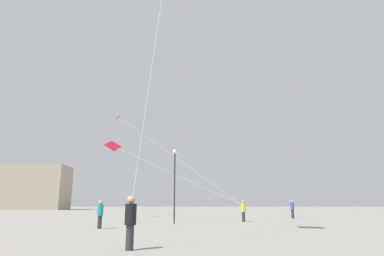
{
  "coord_description": "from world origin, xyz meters",
  "views": [
    {
      "loc": [
        0.02,
        -5.99,
        1.5
      ],
      "look_at": [
        0.0,
        17.92,
        6.97
      ],
      "focal_mm": 30.78,
      "sensor_mm": 36.0,
      "label": 1
    }
  ],
  "objects_px": {
    "kite_crimson_delta": "(115,147)",
    "person_in_black": "(131,220)",
    "person_in_teal": "(100,213)",
    "lamppost_east": "(175,174)",
    "person_in_blue": "(293,208)",
    "person_in_yellow": "(244,210)",
    "building_left_hall": "(35,187)",
    "kite_magenta_delta": "(122,119)"
  },
  "relations": [
    {
      "from": "kite_crimson_delta",
      "to": "person_in_black",
      "type": "bearing_deg",
      "value": -75.23
    },
    {
      "from": "person_in_teal",
      "to": "kite_crimson_delta",
      "type": "xyz_separation_m",
      "value": [
        -2.85,
        14.92,
        6.62
      ]
    },
    {
      "from": "person_in_black",
      "to": "lamppost_east",
      "type": "bearing_deg",
      "value": -48.62
    },
    {
      "from": "person_in_blue",
      "to": "person_in_black",
      "type": "height_order",
      "value": "person_in_blue"
    },
    {
      "from": "person_in_black",
      "to": "lamppost_east",
      "type": "relative_size",
      "value": 0.31
    },
    {
      "from": "person_in_yellow",
      "to": "lamppost_east",
      "type": "bearing_deg",
      "value": -61.58
    },
    {
      "from": "building_left_hall",
      "to": "lamppost_east",
      "type": "bearing_deg",
      "value": -56.0
    },
    {
      "from": "person_in_yellow",
      "to": "kite_crimson_delta",
      "type": "relative_size",
      "value": 0.13
    },
    {
      "from": "person_in_blue",
      "to": "lamppost_east",
      "type": "xyz_separation_m",
      "value": [
        -11.56,
        -8.68,
        2.72
      ]
    },
    {
      "from": "person_in_black",
      "to": "kite_magenta_delta",
      "type": "xyz_separation_m",
      "value": [
        -6.92,
        29.32,
        10.97
      ]
    },
    {
      "from": "person_in_blue",
      "to": "lamppost_east",
      "type": "relative_size",
      "value": 0.32
    },
    {
      "from": "kite_crimson_delta",
      "to": "building_left_hall",
      "type": "bearing_deg",
      "value": 123.6
    },
    {
      "from": "person_in_yellow",
      "to": "person_in_black",
      "type": "relative_size",
      "value": 0.99
    },
    {
      "from": "person_in_teal",
      "to": "person_in_black",
      "type": "bearing_deg",
      "value": 69.69
    },
    {
      "from": "kite_crimson_delta",
      "to": "person_in_blue",
      "type": "bearing_deg",
      "value": -3.65
    },
    {
      "from": "person_in_blue",
      "to": "building_left_hall",
      "type": "xyz_separation_m",
      "value": [
        -47.23,
        44.19,
        4.12
      ]
    },
    {
      "from": "kite_crimson_delta",
      "to": "lamppost_east",
      "type": "xyz_separation_m",
      "value": [
        7.1,
        -9.87,
        -3.82
      ]
    },
    {
      "from": "person_in_teal",
      "to": "kite_magenta_delta",
      "type": "bearing_deg",
      "value": -121.52
    },
    {
      "from": "kite_crimson_delta",
      "to": "kite_magenta_delta",
      "type": "bearing_deg",
      "value": 95.87
    },
    {
      "from": "kite_magenta_delta",
      "to": "building_left_hall",
      "type": "height_order",
      "value": "kite_magenta_delta"
    },
    {
      "from": "person_in_teal",
      "to": "person_in_black",
      "type": "distance_m",
      "value": 10.03
    },
    {
      "from": "kite_crimson_delta",
      "to": "building_left_hall",
      "type": "height_order",
      "value": "building_left_hall"
    },
    {
      "from": "person_in_blue",
      "to": "person_in_black",
      "type": "bearing_deg",
      "value": -47.96
    },
    {
      "from": "person_in_blue",
      "to": "person_in_teal",
      "type": "distance_m",
      "value": 20.94
    },
    {
      "from": "person_in_black",
      "to": "kite_crimson_delta",
      "type": "xyz_separation_m",
      "value": [
        -6.41,
        24.3,
        6.58
      ]
    },
    {
      "from": "kite_crimson_delta",
      "to": "kite_magenta_delta",
      "type": "distance_m",
      "value": 6.69
    },
    {
      "from": "person_in_yellow",
      "to": "kite_magenta_delta",
      "type": "xyz_separation_m",
      "value": [
        -13.24,
        12.42,
        10.98
      ]
    },
    {
      "from": "person_in_teal",
      "to": "person_in_black",
      "type": "relative_size",
      "value": 0.96
    },
    {
      "from": "person_in_blue",
      "to": "kite_crimson_delta",
      "type": "height_order",
      "value": "kite_crimson_delta"
    },
    {
      "from": "person_in_black",
      "to": "lamppost_east",
      "type": "height_order",
      "value": "lamppost_east"
    },
    {
      "from": "person_in_blue",
      "to": "kite_crimson_delta",
      "type": "distance_m",
      "value": 19.81
    },
    {
      "from": "person_in_black",
      "to": "kite_magenta_delta",
      "type": "bearing_deg",
      "value": -32.59
    },
    {
      "from": "building_left_hall",
      "to": "lamppost_east",
      "type": "xyz_separation_m",
      "value": [
        35.67,
        -52.87,
        -1.4
      ]
    },
    {
      "from": "kite_magenta_delta",
      "to": "building_left_hall",
      "type": "distance_m",
      "value": 47.7
    },
    {
      "from": "person_in_yellow",
      "to": "person_in_black",
      "type": "height_order",
      "value": "person_in_black"
    },
    {
      "from": "person_in_black",
      "to": "building_left_hall",
      "type": "bearing_deg",
      "value": -18.42
    },
    {
      "from": "person_in_teal",
      "to": "building_left_hall",
      "type": "distance_m",
      "value": 66.02
    },
    {
      "from": "person_in_yellow",
      "to": "kite_magenta_delta",
      "type": "height_order",
      "value": "kite_magenta_delta"
    },
    {
      "from": "person_in_yellow",
      "to": "kite_magenta_delta",
      "type": "distance_m",
      "value": 21.22
    },
    {
      "from": "kite_magenta_delta",
      "to": "building_left_hall",
      "type": "relative_size",
      "value": 0.97
    },
    {
      "from": "person_in_yellow",
      "to": "building_left_hall",
      "type": "relative_size",
      "value": 0.12
    },
    {
      "from": "kite_magenta_delta",
      "to": "lamppost_east",
      "type": "xyz_separation_m",
      "value": [
        7.61,
        -14.89,
        -8.21
      ]
    }
  ]
}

